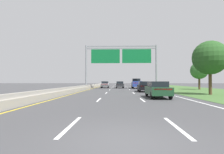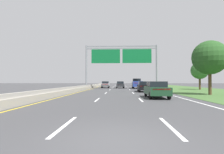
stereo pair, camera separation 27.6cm
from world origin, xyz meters
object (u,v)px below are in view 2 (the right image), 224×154
(roadside_tree_near, at_px, (210,58))
(roadside_tree_mid, at_px, (200,71))
(car_grey_centre_lane_sedan, at_px, (120,84))
(overhead_sign_gantry, at_px, (121,58))
(pickup_truck_blue, at_px, (137,84))
(car_black_right_lane_sedan, at_px, (144,86))
(car_silver_left_lane_sedan, at_px, (106,84))
(car_darkgreen_right_lane_sedan, at_px, (156,89))

(roadside_tree_near, xyz_separation_m, roadside_tree_mid, (4.56, 13.21, -0.73))
(roadside_tree_near, bearing_deg, car_grey_centre_lane_sedan, 115.84)
(overhead_sign_gantry, distance_m, roadside_tree_near, 19.14)
(pickup_truck_blue, xyz_separation_m, roadside_tree_mid, (11.30, -5.82, 2.53))
(overhead_sign_gantry, xyz_separation_m, car_black_right_lane_sedan, (3.41, -9.96, -5.68))
(car_silver_left_lane_sedan, height_order, car_darkgreen_right_lane_sedan, same)
(pickup_truck_blue, distance_m, car_grey_centre_lane_sedan, 4.55)
(overhead_sign_gantry, xyz_separation_m, car_silver_left_lane_sedan, (-3.82, 6.33, -5.68))
(overhead_sign_gantry, relative_size, car_silver_left_lane_sedan, 3.40)
(overhead_sign_gantry, height_order, pickup_truck_blue, overhead_sign_gantry)
(car_grey_centre_lane_sedan, bearing_deg, car_black_right_lane_sedan, -168.00)
(pickup_truck_blue, relative_size, car_darkgreen_right_lane_sedan, 1.23)
(car_black_right_lane_sedan, xyz_separation_m, roadside_tree_mid, (11.39, 7.13, 2.79))
(car_silver_left_lane_sedan, bearing_deg, overhead_sign_gantry, -149.68)
(car_grey_centre_lane_sedan, xyz_separation_m, car_silver_left_lane_sedan, (-3.59, 0.74, 0.00))
(overhead_sign_gantry, height_order, car_grey_centre_lane_sedan, overhead_sign_gantry)
(car_darkgreen_right_lane_sedan, bearing_deg, car_black_right_lane_sedan, -0.91)
(car_grey_centre_lane_sedan, distance_m, car_darkgreen_right_lane_sedan, 25.86)
(car_black_right_lane_sedan, distance_m, car_darkgreen_right_lane_sedan, 10.08)
(car_darkgreen_right_lane_sedan, xyz_separation_m, roadside_tree_near, (6.97, 4.01, 3.52))
(car_silver_left_lane_sedan, bearing_deg, car_darkgreen_right_lane_sedan, -165.77)
(overhead_sign_gantry, relative_size, car_black_right_lane_sedan, 3.39)
(pickup_truck_blue, relative_size, car_grey_centre_lane_sedan, 1.22)
(car_silver_left_lane_sedan, relative_size, roadside_tree_near, 0.70)
(car_black_right_lane_sedan, relative_size, roadside_tree_near, 0.70)
(car_grey_centre_lane_sedan, height_order, car_darkgreen_right_lane_sedan, same)
(pickup_truck_blue, height_order, car_grey_centre_lane_sedan, pickup_truck_blue)
(overhead_sign_gantry, bearing_deg, car_black_right_lane_sedan, -71.09)
(overhead_sign_gantry, xyz_separation_m, pickup_truck_blue, (3.50, 3.00, -5.42))
(overhead_sign_gantry, height_order, car_darkgreen_right_lane_sedan, overhead_sign_gantry)
(roadside_tree_mid, bearing_deg, car_grey_centre_lane_sedan, 150.78)
(roadside_tree_mid, bearing_deg, overhead_sign_gantry, 169.20)
(overhead_sign_gantry, relative_size, pickup_truck_blue, 2.77)
(car_silver_left_lane_sedan, xyz_separation_m, roadside_tree_near, (14.06, -22.36, 3.52))
(car_grey_centre_lane_sedan, height_order, roadside_tree_mid, roadside_tree_mid)
(car_black_right_lane_sedan, relative_size, roadside_tree_mid, 0.85)
(car_darkgreen_right_lane_sedan, bearing_deg, pickup_truck_blue, -0.67)
(car_black_right_lane_sedan, bearing_deg, car_silver_left_lane_sedan, 25.34)
(pickup_truck_blue, height_order, car_black_right_lane_sedan, pickup_truck_blue)
(pickup_truck_blue, xyz_separation_m, car_black_right_lane_sedan, (-0.09, -12.95, -0.26))
(car_darkgreen_right_lane_sedan, bearing_deg, overhead_sign_gantry, 9.17)
(car_darkgreen_right_lane_sedan, distance_m, roadside_tree_mid, 20.91)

